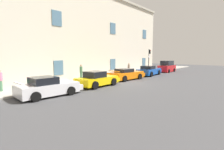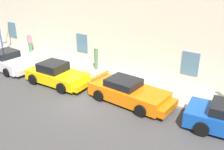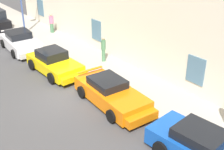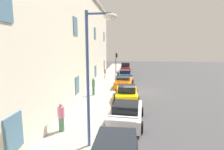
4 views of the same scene
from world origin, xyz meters
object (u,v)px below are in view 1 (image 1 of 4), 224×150
Objects in this scene: sportscar_white_middle at (127,74)px; pedestrian_admiring at (81,72)px; hatchback_distant at (167,67)px; traffic_light at (149,56)px; pedestrian_bystander at (129,68)px; sportscar_tail_end at (149,71)px; sportscar_yellow_flank at (98,79)px; sportscar_red_lead at (50,87)px; pedestrian_strolling at (0,80)px.

sportscar_white_middle is 5.47m from pedestrian_admiring.
sportscar_white_middle is at bearing -179.70° from hatchback_distant.
traffic_light reaches higher than pedestrian_admiring.
hatchback_distant reaches higher than pedestrian_bystander.
sportscar_yellow_flank is at bearing -177.62° from sportscar_tail_end.
hatchback_distant is at bearing 1.22° from sportscar_red_lead.
pedestrian_strolling is at bearing 152.74° from sportscar_yellow_flank.
pedestrian_strolling is at bearing 170.09° from sportscar_tail_end.
sportscar_yellow_flank is 1.21× the size of traffic_light.
sportscar_tail_end is (5.80, 0.10, 0.02)m from sportscar_white_middle.
pedestrian_admiring is (-12.97, 1.38, -1.62)m from traffic_light.
pedestrian_bystander reaches higher than sportscar_yellow_flank.
hatchback_distant is 2.37× the size of pedestrian_strolling.
sportscar_tail_end is at bearing 1.82° from sportscar_red_lead.
sportscar_red_lead is 2.78× the size of pedestrian_strolling.
pedestrian_admiring is at bearing 30.24° from sportscar_red_lead.
pedestrian_bystander is (10.04, 3.38, 0.32)m from sportscar_yellow_flank.
traffic_light is (18.70, 1.96, 2.07)m from sportscar_red_lead.
pedestrian_bystander is (17.09, -0.25, -0.03)m from pedestrian_strolling.
sportscar_white_middle is at bearing -147.52° from pedestrian_bystander.
pedestrian_admiring reaches higher than pedestrian_bystander.
traffic_light is at bearing 5.98° from sportscar_red_lead.
pedestrian_strolling is at bearing 172.51° from hatchback_distant.
pedestrian_bystander is at bearing 157.98° from hatchback_distant.
sportscar_red_lead is at bearing -179.40° from sportscar_yellow_flank.
pedestrian_bystander is at bearing 0.52° from pedestrian_admiring.
traffic_light is at bearing 10.48° from sportscar_white_middle.
pedestrian_strolling is at bearing 118.65° from sportscar_red_lead.
sportscar_white_middle is 5.81m from sportscar_tail_end.
sportscar_white_middle is 1.29× the size of hatchback_distant.
pedestrian_strolling reaches higher than pedestrian_bystander.
sportscar_red_lead reaches higher than sportscar_white_middle.
sportscar_yellow_flank is 13.95m from traffic_light.
sportscar_red_lead is at bearing -61.35° from pedestrian_strolling.
traffic_light is at bearing -6.10° from pedestrian_admiring.
hatchback_distant is (22.38, 0.48, 0.25)m from sportscar_red_lead.
hatchback_distant is 16.89m from pedestrian_admiring.
sportscar_red_lead is 1.24× the size of traffic_light.
pedestrian_bystander is at bearing 157.95° from traffic_light.
sportscar_red_lead is 6.66m from pedestrian_admiring.
sportscar_red_lead is at bearing -174.02° from traffic_light.
traffic_light is at bearing 7.94° from sportscar_yellow_flank.
pedestrian_admiring is 9.34m from pedestrian_bystander.
traffic_light is 20.86m from pedestrian_strolling.
sportscar_red_lead is 0.88× the size of sportscar_tail_end.
sportscar_tail_end is at bearing 2.38° from sportscar_yellow_flank.
sportscar_white_middle is 2.91× the size of pedestrian_admiring.
traffic_light is at bearing -4.76° from pedestrian_strolling.
pedestrian_admiring is 1.05× the size of pedestrian_strolling.
pedestrian_bystander is (9.34, 0.09, -0.10)m from pedestrian_admiring.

